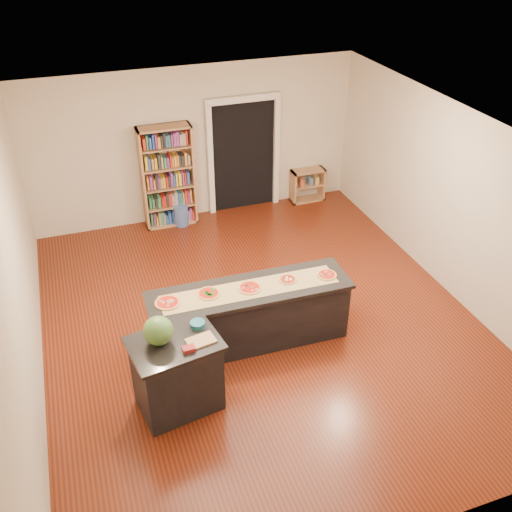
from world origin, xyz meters
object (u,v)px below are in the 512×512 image
object	(u,v)px
bookshelf	(168,177)
waste_bin	(181,215)
kitchen_island	(250,315)
low_shelf	(307,185)
watermelon	(158,331)
side_counter	(177,374)

from	to	relation	value
bookshelf	waste_bin	bearing A→B (deg)	-37.16
kitchen_island	low_shelf	distance (m)	4.40
low_shelf	watermelon	xyz separation A→B (m)	(-3.78, -4.43, 0.83)
kitchen_island	waste_bin	xyz separation A→B (m)	(-0.15, 3.51, -0.25)
waste_bin	watermelon	xyz separation A→B (m)	(-1.18, -4.28, 0.96)
kitchen_island	side_counter	size ratio (longest dim) A/B	2.69
watermelon	kitchen_island	bearing A→B (deg)	30.07
bookshelf	waste_bin	world-z (taller)	bookshelf
kitchen_island	bookshelf	bearing A→B (deg)	96.31
side_counter	bookshelf	distance (m)	4.55
side_counter	watermelon	world-z (taller)	watermelon
side_counter	bookshelf	world-z (taller)	bookshelf
low_shelf	waste_bin	distance (m)	2.61
side_counter	bookshelf	xyz separation A→B (m)	(0.87, 4.45, 0.44)
side_counter	low_shelf	bearing A→B (deg)	41.78
kitchen_island	side_counter	xyz separation A→B (m)	(-1.17, -0.82, 0.05)
kitchen_island	side_counter	world-z (taller)	side_counter
low_shelf	waste_bin	world-z (taller)	low_shelf
bookshelf	low_shelf	world-z (taller)	bookshelf
kitchen_island	watermelon	bearing A→B (deg)	-148.46
bookshelf	waste_bin	distance (m)	0.77
kitchen_island	watermelon	xyz separation A→B (m)	(-1.33, -0.77, 0.71)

